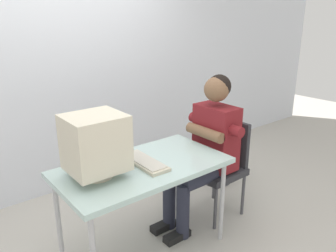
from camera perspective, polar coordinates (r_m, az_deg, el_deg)
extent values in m
plane|color=#B2ADA3|center=(2.84, -3.91, -20.30)|extent=(12.00, 12.00, 0.00)
cube|color=silver|center=(3.60, -13.62, 13.50)|extent=(8.00, 0.10, 3.00)
cylinder|color=#B7B7BC|center=(2.78, 9.25, -12.70)|extent=(0.04, 0.04, 0.70)
cylinder|color=#B7B7BC|center=(2.64, -18.28, -15.26)|extent=(0.04, 0.04, 0.70)
cylinder|color=#B7B7BC|center=(3.13, 1.54, -8.70)|extent=(0.04, 0.04, 0.70)
cube|color=silver|center=(2.46, -4.27, -7.06)|extent=(1.25, 0.68, 0.04)
cylinder|color=beige|center=(2.32, -11.96, -8.26)|extent=(0.21, 0.21, 0.02)
cylinder|color=beige|center=(2.30, -12.01, -7.60)|extent=(0.06, 0.06, 0.04)
cube|color=beige|center=(2.22, -12.36, -2.80)|extent=(0.37, 0.34, 0.37)
cube|color=black|center=(2.31, -8.13, -1.77)|extent=(0.01, 0.29, 0.31)
cube|color=beige|center=(2.46, -4.07, -6.22)|extent=(0.17, 0.44, 0.02)
cube|color=beige|center=(2.45, -4.08, -5.88)|extent=(0.14, 0.40, 0.01)
cylinder|color=#4C4C51|center=(2.96, 8.14, -13.79)|extent=(0.03, 0.03, 0.41)
cylinder|color=#4C4C51|center=(3.21, 12.74, -11.41)|extent=(0.03, 0.03, 0.41)
cylinder|color=#4C4C51|center=(3.19, 3.26, -11.17)|extent=(0.03, 0.03, 0.41)
cylinder|color=#4C4C51|center=(3.42, 7.91, -9.19)|extent=(0.03, 0.03, 0.41)
cube|color=#2D2D33|center=(3.08, 8.20, -7.55)|extent=(0.43, 0.43, 0.06)
cube|color=#2D2D33|center=(3.12, 10.84, -2.60)|extent=(0.04, 0.38, 0.41)
cube|color=maroon|center=(2.94, 8.22, -1.85)|extent=(0.22, 0.38, 0.56)
sphere|color=brown|center=(2.81, 8.33, 6.26)|extent=(0.21, 0.21, 0.21)
sphere|color=black|center=(2.83, 8.77, 6.72)|extent=(0.20, 0.20, 0.20)
cylinder|color=#262838|center=(2.84, 6.12, -8.65)|extent=(0.45, 0.14, 0.14)
cylinder|color=#262838|center=(2.96, 3.65, -7.45)|extent=(0.45, 0.14, 0.14)
cylinder|color=#262838|center=(2.83, 2.56, -14.40)|extent=(0.11, 0.11, 0.49)
cylinder|color=#262838|center=(2.94, 0.19, -12.94)|extent=(0.11, 0.11, 0.49)
cube|color=black|center=(2.91, 1.57, -18.35)|extent=(0.24, 0.09, 0.06)
cube|color=black|center=(3.03, -0.73, -16.77)|extent=(0.24, 0.09, 0.06)
cylinder|color=maroon|center=(2.75, 11.39, -0.80)|extent=(0.09, 0.14, 0.09)
cylinder|color=maroon|center=(3.03, 5.04, 1.30)|extent=(0.09, 0.14, 0.09)
cylinder|color=brown|center=(2.82, 6.33, -1.13)|extent=(0.09, 0.38, 0.09)
cylinder|color=#4C4C51|center=(3.78, 8.36, -7.46)|extent=(0.31, 0.31, 0.28)
cylinder|color=brown|center=(3.68, 8.52, -4.12)|extent=(0.04, 0.04, 0.20)
cone|color=#276C34|center=(3.72, 10.18, -1.10)|extent=(0.39, 0.10, 0.27)
cone|color=#276C34|center=(3.74, 7.47, -1.04)|extent=(0.15, 0.39, 0.26)
cone|color=#276C34|center=(3.60, 7.02, -0.85)|extent=(0.26, 0.26, 0.38)
cone|color=#276C34|center=(3.49, 8.24, -2.35)|extent=(0.35, 0.29, 0.29)
cone|color=#276C34|center=(3.55, 10.26, -1.49)|extent=(0.13, 0.34, 0.34)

